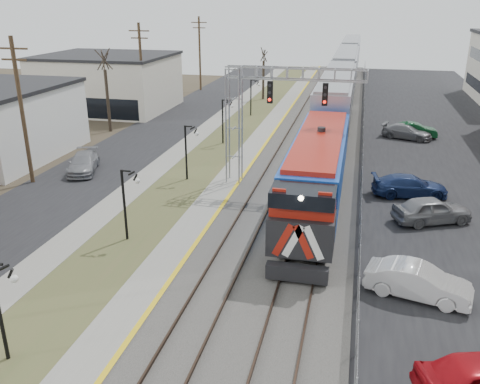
% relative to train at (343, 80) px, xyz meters
% --- Properties ---
extents(street_west, '(7.00, 120.00, 0.04)m').
position_rel_train_xyz_m(street_west, '(-17.00, -24.77, -2.90)').
color(street_west, black).
rests_on(street_west, ground).
extents(sidewalk, '(2.00, 120.00, 0.08)m').
position_rel_train_xyz_m(sidewalk, '(-12.50, -24.77, -2.88)').
color(sidewalk, gray).
rests_on(sidewalk, ground).
extents(grass_median, '(4.00, 120.00, 0.06)m').
position_rel_train_xyz_m(grass_median, '(-9.50, -24.77, -2.89)').
color(grass_median, '#4A522B').
rests_on(grass_median, ground).
extents(platform, '(2.00, 120.00, 0.24)m').
position_rel_train_xyz_m(platform, '(-6.50, -24.77, -2.80)').
color(platform, gray).
rests_on(platform, ground).
extents(ballast_bed, '(8.00, 120.00, 0.20)m').
position_rel_train_xyz_m(ballast_bed, '(-1.50, -24.77, -2.82)').
color(ballast_bed, '#595651').
rests_on(ballast_bed, ground).
extents(parking_lot, '(16.00, 120.00, 0.04)m').
position_rel_train_xyz_m(parking_lot, '(10.50, -24.77, -2.90)').
color(parking_lot, black).
rests_on(parking_lot, ground).
extents(platform_edge, '(0.24, 120.00, 0.01)m').
position_rel_train_xyz_m(platform_edge, '(-5.62, -24.77, -2.67)').
color(platform_edge, gold).
rests_on(platform_edge, platform).
extents(track_near, '(1.58, 120.00, 0.15)m').
position_rel_train_xyz_m(track_near, '(-3.50, -24.77, -2.64)').
color(track_near, '#2D2119').
rests_on(track_near, ballast_bed).
extents(track_far, '(1.58, 120.00, 0.15)m').
position_rel_train_xyz_m(track_far, '(-0.00, -24.77, -2.64)').
color(track_far, '#2D2119').
rests_on(track_far, ballast_bed).
extents(train, '(3.00, 85.85, 5.33)m').
position_rel_train_xyz_m(train, '(0.00, 0.00, 0.00)').
color(train, '#1545AE').
rests_on(train, ground).
extents(signal_gantry, '(9.00, 1.07, 8.15)m').
position_rel_train_xyz_m(signal_gantry, '(-4.28, -31.78, 2.67)').
color(signal_gantry, gray).
rests_on(signal_gantry, ground).
extents(lampposts, '(0.14, 62.14, 4.00)m').
position_rel_train_xyz_m(lampposts, '(-9.50, -41.48, -0.92)').
color(lampposts, black).
rests_on(lampposts, ground).
extents(utility_poles, '(0.28, 80.28, 10.00)m').
position_rel_train_xyz_m(utility_poles, '(-20.00, -34.77, 2.08)').
color(utility_poles, '#4C3823').
rests_on(utility_poles, ground).
extents(fence, '(0.04, 120.00, 1.60)m').
position_rel_train_xyz_m(fence, '(2.70, -24.77, -2.12)').
color(fence, gray).
rests_on(fence, ground).
extents(bare_trees, '(12.30, 42.30, 5.95)m').
position_rel_train_xyz_m(bare_trees, '(-18.16, -20.86, -0.22)').
color(bare_trees, '#382D23').
rests_on(bare_trees, ground).
extents(car_lot_b, '(4.70, 2.57, 1.47)m').
position_rel_train_xyz_m(car_lot_b, '(5.21, -44.11, -2.18)').
color(car_lot_b, silver).
rests_on(car_lot_b, ground).
extents(car_lot_d, '(5.10, 2.74, 1.40)m').
position_rel_train_xyz_m(car_lot_d, '(5.79, -31.52, -2.22)').
color(car_lot_d, navy).
rests_on(car_lot_d, ground).
extents(car_lot_e, '(4.85, 3.48, 1.53)m').
position_rel_train_xyz_m(car_lot_e, '(6.71, -35.65, -2.15)').
color(car_lot_e, slate).
rests_on(car_lot_e, ground).
extents(car_lot_f, '(4.18, 1.54, 1.37)m').
position_rel_train_xyz_m(car_lot_f, '(7.36, -15.52, -2.24)').
color(car_lot_f, '#0C3C1C').
rests_on(car_lot_f, ground).
extents(car_street_b, '(3.37, 5.05, 1.36)m').
position_rel_train_xyz_m(car_street_b, '(-17.63, -31.84, -2.24)').
color(car_street_b, gray).
rests_on(car_street_b, ground).
extents(car_lot_g, '(4.85, 3.15, 1.31)m').
position_rel_train_xyz_m(car_lot_g, '(6.67, -16.25, -2.27)').
color(car_lot_g, slate).
rests_on(car_lot_g, ground).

